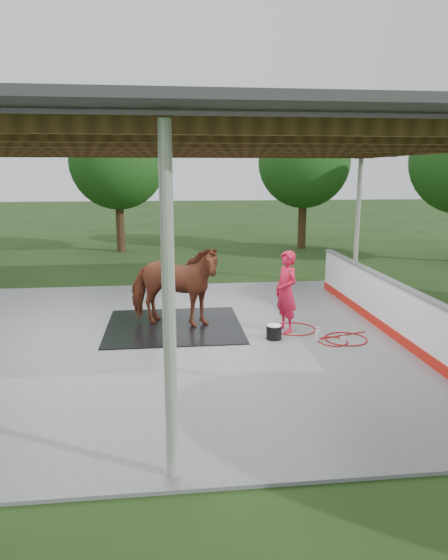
{
  "coord_description": "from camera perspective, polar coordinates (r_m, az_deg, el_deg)",
  "views": [
    {
      "loc": [
        0.0,
        -9.77,
        3.4
      ],
      "look_at": [
        1.19,
        0.67,
        1.1
      ],
      "focal_mm": 32.0,
      "sensor_mm": 36.0,
      "label": 1
    }
  ],
  "objects": [
    {
      "name": "hose_coil",
      "position": [
        10.65,
        10.94,
        -6.16
      ],
      "size": [
        1.92,
        1.66,
        0.02
      ],
      "color": "#A10E0B",
      "rests_on": "concrete_slab"
    },
    {
      "name": "soap_bottle_b",
      "position": [
        10.18,
        13.52,
        -6.6
      ],
      "size": [
        0.14,
        0.14,
        0.21
      ],
      "primitive_type": "imported",
      "rotation": [
        0.0,
        0.0,
        -0.71
      ],
      "color": "#338CD8",
      "rests_on": "concrete_slab"
    },
    {
      "name": "horse",
      "position": [
        10.86,
        -5.83,
        -0.64
      ],
      "size": [
        2.33,
        1.63,
        1.8
      ],
      "primitive_type": "imported",
      "rotation": [
        0.0,
        0.0,
        1.23
      ],
      "color": "brown",
      "rests_on": "rubber_mat"
    },
    {
      "name": "pavilion_structure",
      "position": [
        9.79,
        -6.76,
        15.57
      ],
      "size": [
        12.6,
        10.6,
        4.05
      ],
      "color": "beige",
      "rests_on": "ground"
    },
    {
      "name": "wash_bucket",
      "position": [
        10.25,
        5.73,
        -5.91
      ],
      "size": [
        0.32,
        0.32,
        0.29
      ],
      "color": "black",
      "rests_on": "concrete_slab"
    },
    {
      "name": "handler",
      "position": [
        10.59,
        7.13,
        -1.31
      ],
      "size": [
        0.6,
        0.73,
        1.74
      ],
      "primitive_type": "imported",
      "rotation": [
        0.0,
        0.0,
        -1.23
      ],
      "color": "red",
      "rests_on": "concrete_slab"
    },
    {
      "name": "soap_bottle_a",
      "position": [
        10.23,
        10.66,
        -6.09
      ],
      "size": [
        0.14,
        0.14,
        0.3
      ],
      "primitive_type": "imported",
      "rotation": [
        0.0,
        0.0,
        0.18
      ],
      "color": "silver",
      "rests_on": "concrete_slab"
    },
    {
      "name": "rubber_mat",
      "position": [
        11.1,
        -5.73,
        -5.23
      ],
      "size": [
        2.93,
        2.75,
        0.02
      ],
      "primitive_type": "cube",
      "color": "black",
      "rests_on": "concrete_slab"
    },
    {
      "name": "ground",
      "position": [
        10.34,
        -6.2,
        -6.93
      ],
      "size": [
        100.0,
        100.0,
        0.0
      ],
      "primitive_type": "plane",
      "color": "#1E3814"
    },
    {
      "name": "tree_belt",
      "position": [
        10.68,
        -5.07,
        14.37
      ],
      "size": [
        28.0,
        28.0,
        5.8
      ],
      "color": "#382314",
      "rests_on": "ground"
    },
    {
      "name": "concrete_slab",
      "position": [
        10.33,
        -6.21,
        -6.8
      ],
      "size": [
        12.0,
        10.0,
        0.05
      ],
      "primitive_type": "cube",
      "color": "slate",
      "rests_on": "ground"
    },
    {
      "name": "dasher_board",
      "position": [
        11.15,
        18.09,
        -2.87
      ],
      "size": [
        0.16,
        8.0,
        1.15
      ],
      "color": "red",
      "rests_on": "concrete_slab"
    }
  ]
}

